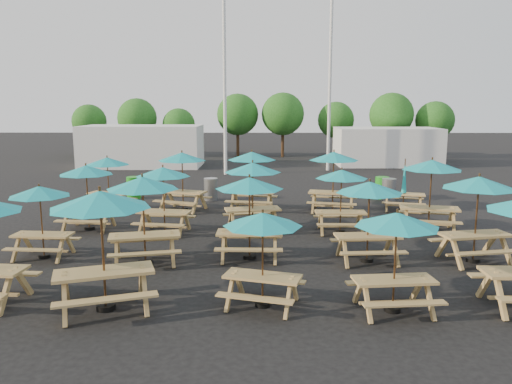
{
  "coord_description": "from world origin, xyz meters",
  "views": [
    {
      "loc": [
        0.2,
        -16.19,
        4.21
      ],
      "look_at": [
        0.0,
        1.5,
        1.1
      ],
      "focal_mm": 35.0,
      "sensor_mm": 36.0,
      "label": 1
    }
  ],
  "objects_px": {
    "picnic_unit_5": "(143,189)",
    "picnic_unit_10": "(253,172)",
    "picnic_unit_17": "(479,189)",
    "picnic_unit_8": "(263,226)",
    "picnic_unit_1": "(40,196)",
    "picnic_unit_18": "(432,170)",
    "waste_bin_3": "(382,188)",
    "picnic_unit_12": "(397,227)",
    "picnic_unit_2": "(86,175)",
    "picnic_unit_6": "(163,176)",
    "picnic_unit_4": "(101,208)",
    "picnic_unit_13": "(369,193)",
    "picnic_unit_7": "(182,161)",
    "picnic_unit_11": "(252,160)",
    "picnic_unit_15": "(334,160)",
    "waste_bin_1": "(211,189)",
    "picnic_unit_3": "(107,165)",
    "waste_bin_2": "(389,190)",
    "picnic_unit_9": "(249,189)",
    "picnic_unit_14": "(341,179)",
    "waste_bin_0": "(134,188)"
  },
  "relations": [
    {
      "from": "picnic_unit_9",
      "to": "picnic_unit_12",
      "type": "distance_m",
      "value": 4.67
    },
    {
      "from": "picnic_unit_7",
      "to": "waste_bin_2",
      "type": "xyz_separation_m",
      "value": [
        8.8,
        2.18,
        -1.52
      ]
    },
    {
      "from": "picnic_unit_2",
      "to": "picnic_unit_9",
      "type": "bearing_deg",
      "value": -25.81
    },
    {
      "from": "picnic_unit_18",
      "to": "picnic_unit_12",
      "type": "bearing_deg",
      "value": -101.15
    },
    {
      "from": "picnic_unit_7",
      "to": "picnic_unit_11",
      "type": "xyz_separation_m",
      "value": [
        2.77,
        0.08,
        0.02
      ]
    },
    {
      "from": "picnic_unit_5",
      "to": "picnic_unit_6",
      "type": "height_order",
      "value": "picnic_unit_5"
    },
    {
      "from": "waste_bin_0",
      "to": "waste_bin_2",
      "type": "distance_m",
      "value": 11.45
    },
    {
      "from": "picnic_unit_7",
      "to": "waste_bin_3",
      "type": "distance_m",
      "value": 9.16
    },
    {
      "from": "picnic_unit_13",
      "to": "picnic_unit_14",
      "type": "bearing_deg",
      "value": 90.18
    },
    {
      "from": "picnic_unit_2",
      "to": "picnic_unit_4",
      "type": "height_order",
      "value": "picnic_unit_4"
    },
    {
      "from": "picnic_unit_3",
      "to": "picnic_unit_8",
      "type": "xyz_separation_m",
      "value": [
        6.14,
        -9.58,
        -0.11
      ]
    },
    {
      "from": "picnic_unit_3",
      "to": "picnic_unit_13",
      "type": "xyz_separation_m",
      "value": [
        8.98,
        -6.49,
        0.04
      ]
    },
    {
      "from": "picnic_unit_17",
      "to": "picnic_unit_18",
      "type": "xyz_separation_m",
      "value": [
        -0.11,
        3.37,
        0.06
      ]
    },
    {
      "from": "waste_bin_3",
      "to": "picnic_unit_8",
      "type": "bearing_deg",
      "value": -113.74
    },
    {
      "from": "picnic_unit_2",
      "to": "picnic_unit_6",
      "type": "height_order",
      "value": "picnic_unit_2"
    },
    {
      "from": "picnic_unit_12",
      "to": "picnic_unit_1",
      "type": "bearing_deg",
      "value": 151.76
    },
    {
      "from": "picnic_unit_2",
      "to": "waste_bin_2",
      "type": "bearing_deg",
      "value": 28.99
    },
    {
      "from": "picnic_unit_3",
      "to": "picnic_unit_10",
      "type": "relative_size",
      "value": 0.95
    },
    {
      "from": "picnic_unit_1",
      "to": "waste_bin_3",
      "type": "distance_m",
      "value": 14.7
    },
    {
      "from": "picnic_unit_13",
      "to": "waste_bin_2",
      "type": "relative_size",
      "value": 2.25
    },
    {
      "from": "picnic_unit_2",
      "to": "picnic_unit_13",
      "type": "distance_m",
      "value": 9.4
    },
    {
      "from": "picnic_unit_12",
      "to": "picnic_unit_17",
      "type": "height_order",
      "value": "picnic_unit_17"
    },
    {
      "from": "picnic_unit_13",
      "to": "waste_bin_3",
      "type": "height_order",
      "value": "picnic_unit_13"
    },
    {
      "from": "picnic_unit_14",
      "to": "picnic_unit_7",
      "type": "bearing_deg",
      "value": 149.55
    },
    {
      "from": "picnic_unit_4",
      "to": "picnic_unit_7",
      "type": "relative_size",
      "value": 1.07
    },
    {
      "from": "picnic_unit_5",
      "to": "picnic_unit_10",
      "type": "xyz_separation_m",
      "value": [
        2.83,
        3.47,
        -0.02
      ]
    },
    {
      "from": "picnic_unit_12",
      "to": "picnic_unit_4",
      "type": "bearing_deg",
      "value": 173.63
    },
    {
      "from": "picnic_unit_12",
      "to": "picnic_unit_18",
      "type": "distance_m",
      "value": 7.32
    },
    {
      "from": "picnic_unit_9",
      "to": "waste_bin_2",
      "type": "xyz_separation_m",
      "value": [
        5.97,
        8.54,
        -1.47
      ]
    },
    {
      "from": "waste_bin_1",
      "to": "picnic_unit_5",
      "type": "bearing_deg",
      "value": -95.55
    },
    {
      "from": "picnic_unit_14",
      "to": "picnic_unit_18",
      "type": "xyz_separation_m",
      "value": [
        3.02,
        0.25,
        0.26
      ]
    },
    {
      "from": "picnic_unit_2",
      "to": "waste_bin_1",
      "type": "height_order",
      "value": "picnic_unit_2"
    },
    {
      "from": "picnic_unit_15",
      "to": "picnic_unit_17",
      "type": "xyz_separation_m",
      "value": [
        2.93,
        -6.37,
        -0.04
      ]
    },
    {
      "from": "picnic_unit_12",
      "to": "picnic_unit_17",
      "type": "xyz_separation_m",
      "value": [
        3.04,
        3.33,
        0.22
      ]
    },
    {
      "from": "picnic_unit_10",
      "to": "picnic_unit_1",
      "type": "bearing_deg",
      "value": -164.09
    },
    {
      "from": "picnic_unit_7",
      "to": "waste_bin_1",
      "type": "relative_size",
      "value": 2.45
    },
    {
      "from": "picnic_unit_11",
      "to": "waste_bin_3",
      "type": "distance_m",
      "value": 6.6
    },
    {
      "from": "waste_bin_1",
      "to": "waste_bin_3",
      "type": "height_order",
      "value": "same"
    },
    {
      "from": "picnic_unit_4",
      "to": "picnic_unit_15",
      "type": "distance_m",
      "value": 11.41
    },
    {
      "from": "picnic_unit_12",
      "to": "picnic_unit_10",
      "type": "bearing_deg",
      "value": 108.44
    },
    {
      "from": "picnic_unit_4",
      "to": "picnic_unit_13",
      "type": "distance_m",
      "value": 6.94
    },
    {
      "from": "picnic_unit_4",
      "to": "picnic_unit_8",
      "type": "xyz_separation_m",
      "value": [
        3.26,
        0.21,
        -0.42
      ]
    },
    {
      "from": "picnic_unit_3",
      "to": "picnic_unit_6",
      "type": "bearing_deg",
      "value": -30.8
    },
    {
      "from": "picnic_unit_8",
      "to": "picnic_unit_1",
      "type": "bearing_deg",
      "value": 167.39
    },
    {
      "from": "picnic_unit_5",
      "to": "picnic_unit_17",
      "type": "distance_m",
      "value": 8.88
    },
    {
      "from": "picnic_unit_8",
      "to": "waste_bin_1",
      "type": "xyz_separation_m",
      "value": [
        -2.28,
        11.86,
        -1.25
      ]
    },
    {
      "from": "picnic_unit_2",
      "to": "picnic_unit_8",
      "type": "xyz_separation_m",
      "value": [
        5.91,
        -6.51,
        -0.15
      ]
    },
    {
      "from": "picnic_unit_13",
      "to": "picnic_unit_15",
      "type": "height_order",
      "value": "picnic_unit_15"
    },
    {
      "from": "picnic_unit_17",
      "to": "waste_bin_1",
      "type": "height_order",
      "value": "picnic_unit_17"
    },
    {
      "from": "picnic_unit_3",
      "to": "picnic_unit_10",
      "type": "bearing_deg",
      "value": -9.51
    }
  ]
}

